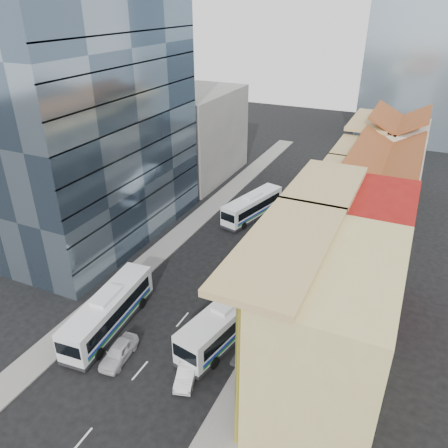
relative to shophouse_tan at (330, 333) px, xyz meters
The scene contains 15 objects.
ground 16.03m from the shophouse_tan, 160.35° to the right, with size 200.00×200.00×0.00m, color black.
sidewalk_right 18.82m from the shophouse_tan, 107.93° to the left, with size 3.00×90.00×0.15m, color slate.
sidewalk_left 28.82m from the shophouse_tan, 142.93° to the left, with size 3.00×90.00×0.15m, color slate.
shophouse_tan is the anchor object (origin of this frame).
shophouse_red 12.00m from the shophouse_tan, 90.00° to the left, with size 8.00×10.00×12.00m, color maroon.
shophouse_cream_near 21.52m from the shophouse_tan, 90.00° to the left, with size 8.00×9.00×10.00m, color beige.
shophouse_cream_mid 30.52m from the shophouse_tan, 90.00° to the left, with size 8.00×9.00×10.00m, color beige.
shophouse_cream_far 41.00m from the shophouse_tan, 90.00° to the left, with size 8.00×12.00×11.00m, color beige.
office_tower 35.19m from the shophouse_tan, 155.70° to the left, with size 12.00×26.00×30.00m, color #3A4A5C.
office_block_far 47.64m from the shophouse_tan, 129.04° to the left, with size 10.00×18.00×14.00m, color gray.
bus_left_near 19.95m from the shophouse_tan, behind, with size 2.71×11.58×3.71m, color silver, non-canonical shape.
bus_left_far 30.73m from the shophouse_tan, 121.71° to the left, with size 2.54×10.86×3.48m, color white, non-canonical shape.
bus_right 10.47m from the shophouse_tan, 162.57° to the left, with size 2.77×11.83×3.80m, color silver, non-canonical shape.
sedan_left 17.52m from the shophouse_tan, 167.57° to the right, with size 1.76×4.35×1.48m, color silver.
sedan_right 11.82m from the shophouse_tan, 163.26° to the right, with size 1.39×3.98×1.31m, color silver.
Camera 1 is at (17.18, -19.73, 27.10)m, focal length 35.00 mm.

